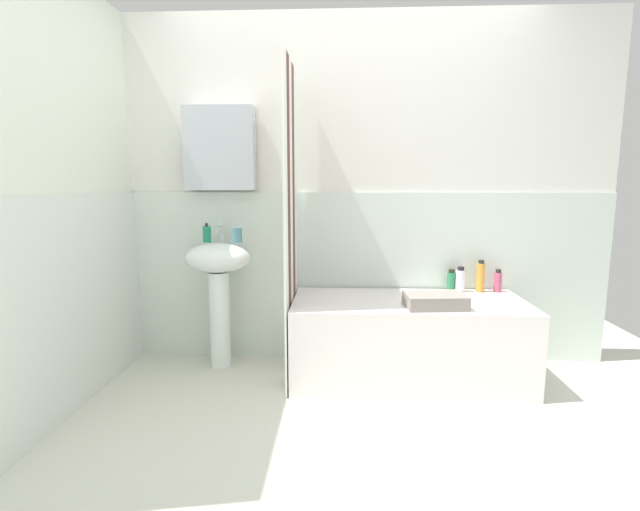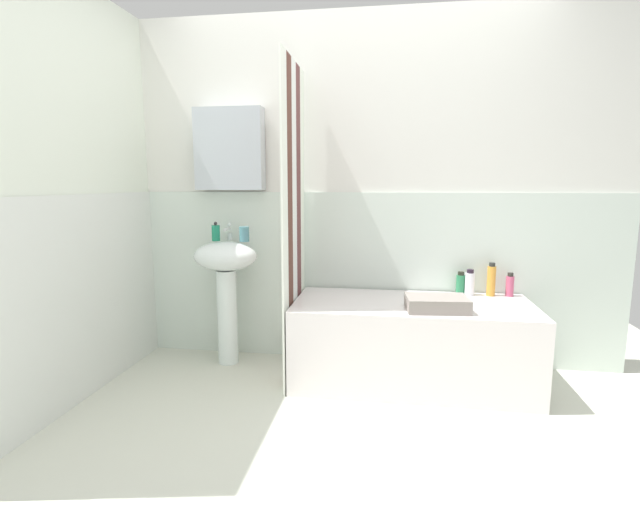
# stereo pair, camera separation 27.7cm
# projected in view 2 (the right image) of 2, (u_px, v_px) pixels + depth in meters

# --- Properties ---
(ground_plane) EXTENTS (4.80, 5.60, 0.04)m
(ground_plane) POSITION_uv_depth(u_px,v_px,m) (336.00, 460.00, 2.18)
(ground_plane) COLOR silver
(wall_back_tiled) EXTENTS (3.60, 0.18, 2.40)m
(wall_back_tiled) POSITION_uv_depth(u_px,v_px,m) (350.00, 201.00, 3.25)
(wall_back_tiled) COLOR silver
(wall_back_tiled) RESTS_ON ground_plane
(wall_left_tiled) EXTENTS (0.07, 1.81, 2.40)m
(wall_left_tiled) POSITION_uv_depth(u_px,v_px,m) (63.00, 210.00, 2.58)
(wall_left_tiled) COLOR silver
(wall_left_tiled) RESTS_ON ground_plane
(sink) EXTENTS (0.44, 0.34, 0.87)m
(sink) POSITION_uv_depth(u_px,v_px,m) (226.00, 275.00, 3.22)
(sink) COLOR white
(sink) RESTS_ON ground_plane
(faucet) EXTENTS (0.03, 0.12, 0.12)m
(faucet) POSITION_uv_depth(u_px,v_px,m) (229.00, 232.00, 3.25)
(faucet) COLOR silver
(faucet) RESTS_ON sink
(soap_dispenser) EXTENTS (0.06, 0.06, 0.13)m
(soap_dispenser) POSITION_uv_depth(u_px,v_px,m) (216.00, 233.00, 3.22)
(soap_dispenser) COLOR #1C805C
(soap_dispenser) RESTS_ON sink
(toothbrush_cup) EXTENTS (0.07, 0.07, 0.10)m
(toothbrush_cup) POSITION_uv_depth(u_px,v_px,m) (244.00, 234.00, 3.19)
(toothbrush_cup) COLOR teal
(toothbrush_cup) RESTS_ON sink
(bathtub) EXTENTS (1.48, 0.66, 0.52)m
(bathtub) POSITION_uv_depth(u_px,v_px,m) (411.00, 343.00, 2.95)
(bathtub) COLOR white
(bathtub) RESTS_ON ground_plane
(shower_curtain) EXTENTS (0.01, 0.66, 2.00)m
(shower_curtain) POSITION_uv_depth(u_px,v_px,m) (294.00, 225.00, 2.95)
(shower_curtain) COLOR white
(shower_curtain) RESTS_ON ground_plane
(body_wash_bottle) EXTENTS (0.05, 0.05, 0.16)m
(body_wash_bottle) POSITION_uv_depth(u_px,v_px,m) (510.00, 285.00, 3.06)
(body_wash_bottle) COLOR #C55073
(body_wash_bottle) RESTS_ON bathtub
(conditioner_bottle) EXTENTS (0.06, 0.06, 0.22)m
(conditioner_bottle) POSITION_uv_depth(u_px,v_px,m) (491.00, 280.00, 3.07)
(conditioner_bottle) COLOR gold
(conditioner_bottle) RESTS_ON bathtub
(lotion_bottle) EXTENTS (0.06, 0.06, 0.17)m
(lotion_bottle) POSITION_uv_depth(u_px,v_px,m) (470.00, 283.00, 3.09)
(lotion_bottle) COLOR white
(lotion_bottle) RESTS_ON bathtub
(shampoo_bottle) EXTENTS (0.06, 0.06, 0.15)m
(shampoo_bottle) POSITION_uv_depth(u_px,v_px,m) (460.00, 284.00, 3.12)
(shampoo_bottle) COLOR #2C7E4F
(shampoo_bottle) RESTS_ON bathtub
(towel_folded) EXTENTS (0.37, 0.26, 0.08)m
(towel_folded) POSITION_uv_depth(u_px,v_px,m) (437.00, 304.00, 2.72)
(towel_folded) COLOR gray
(towel_folded) RESTS_ON bathtub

